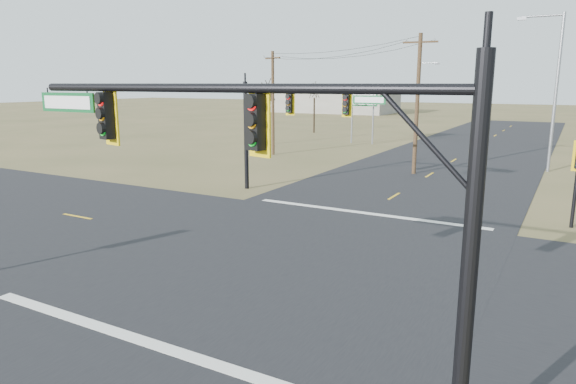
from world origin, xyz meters
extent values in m
plane|color=brown|center=(0.00, 0.00, 0.00)|extent=(320.00, 320.00, 0.00)
cube|color=black|center=(0.00, 0.00, 0.01)|extent=(160.00, 14.00, 0.02)
cube|color=black|center=(0.00, 0.00, 0.01)|extent=(14.00, 160.00, 0.02)
cube|color=silver|center=(0.00, -7.50, 0.03)|extent=(12.00, 0.40, 0.01)
cube|color=silver|center=(0.00, 7.50, 0.03)|extent=(12.00, 0.40, 0.01)
cylinder|color=black|center=(7.50, -7.86, 3.44)|extent=(0.28, 0.28, 6.88)
cylinder|color=black|center=(2.59, -7.86, 6.28)|extent=(9.83, 0.18, 0.18)
cube|color=#0A4C21|center=(-1.80, -7.86, 5.93)|extent=(1.80, 0.05, 0.45)
cylinder|color=black|center=(-8.68, 9.82, 3.24)|extent=(0.26, 0.26, 6.47)
cylinder|color=black|center=(-4.75, 9.82, 5.87)|extent=(7.86, 0.17, 0.17)
cube|color=#0A4C21|center=(-0.88, 9.82, 5.52)|extent=(1.80, 0.05, 0.45)
cylinder|color=black|center=(8.99, 9.68, 1.89)|extent=(0.16, 0.16, 3.78)
cylinder|color=#4D3621|center=(-1.14, 19.99, 4.86)|extent=(0.28, 0.28, 9.71)
cube|color=#4D3621|center=(-1.14, 19.99, 9.11)|extent=(2.38, 0.34, 0.12)
cylinder|color=#4D3621|center=(-15.20, 23.84, 4.57)|extent=(0.26, 0.26, 9.13)
cube|color=#4D3621|center=(-15.20, 23.84, 8.53)|extent=(2.08, 1.05, 0.12)
cylinder|color=gray|center=(-12.53, 35.93, 3.00)|extent=(0.16, 0.16, 5.99)
cylinder|color=gray|center=(-10.14, 35.93, 3.00)|extent=(0.16, 0.16, 5.99)
cube|color=#0A4C21|center=(-11.34, 35.93, 4.99)|extent=(3.20, 0.09, 2.00)
cylinder|color=gray|center=(7.19, 25.80, 5.61)|extent=(0.22, 0.22, 11.21)
cylinder|color=gray|center=(5.85, 25.80, 11.01)|extent=(2.69, 0.13, 0.13)
cube|color=gray|center=(4.50, 25.80, 10.91)|extent=(0.63, 0.31, 0.20)
cylinder|color=gray|center=(-6.97, 40.73, 4.35)|extent=(0.17, 0.17, 8.70)
cylinder|color=gray|center=(-5.93, 40.73, 8.50)|extent=(2.09, 0.10, 0.10)
cube|color=gray|center=(-4.88, 40.73, 8.40)|extent=(0.52, 0.34, 0.16)
cylinder|color=black|center=(-19.69, 30.38, 2.32)|extent=(0.23, 0.23, 4.64)
cylinder|color=black|center=(-21.41, 44.61, 2.27)|extent=(0.21, 0.21, 4.54)
cube|color=#9B988A|center=(-40.00, 90.00, 2.75)|extent=(28.00, 14.00, 5.50)
camera|label=1|loc=(8.77, -16.02, 6.37)|focal=32.00mm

